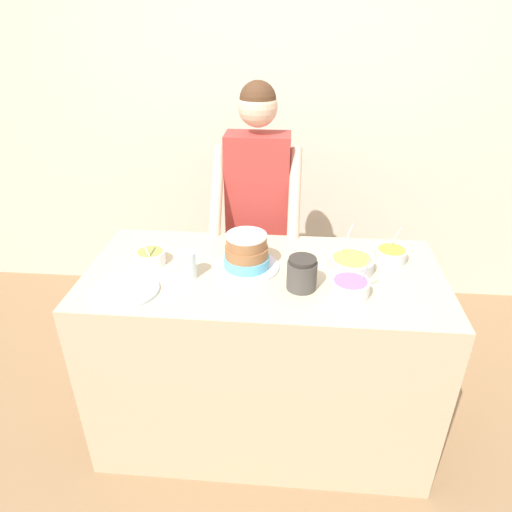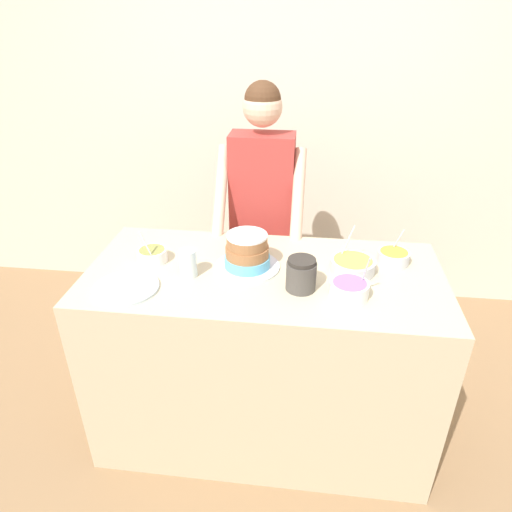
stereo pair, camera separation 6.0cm
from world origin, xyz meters
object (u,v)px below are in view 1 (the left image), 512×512
Objects in this scene: drinking_glass at (188,264)px; ceramic_plate at (126,290)px; frosting_bowl_purple at (350,287)px; stoneware_jar at (302,274)px; person_baker at (257,202)px; frosting_bowl_yellow at (351,263)px; frosting_bowl_orange at (391,254)px; frosting_bowl_olive at (151,256)px; cake at (247,253)px.

drinking_glass is 0.45× the size of ceramic_plate.
frosting_bowl_purple reaches higher than stoneware_jar.
person_baker is 8.46× the size of frosting_bowl_yellow.
person_baker reaches higher than frosting_bowl_yellow.
person_baker is 6.10× the size of ceramic_plate.
frosting_bowl_purple is 0.72× the size of ceramic_plate.
stoneware_jar reaches higher than drinking_glass.
drinking_glass is at bearing -170.24° from frosting_bowl_yellow.
frosting_bowl_orange is at bearing 17.81° from ceramic_plate.
frosting_bowl_purple is 0.99× the size of frosting_bowl_yellow.
frosting_bowl_yellow reaches higher than frosting_bowl_orange.
frosting_bowl_yellow is at bearing 9.76° from drinking_glass.
stoneware_jar is (0.48, -0.04, 0.01)m from drinking_glass.
person_baker is 9.66× the size of frosting_bowl_olive.
person_baker is at bearing 52.61° from frosting_bowl_olive.
frosting_bowl_olive is 1.09m from frosting_bowl_orange.
frosting_bowl_purple is (0.43, -0.76, -0.04)m from person_baker.
frosting_bowl_yellow is 1.33× the size of frosting_bowl_orange.
frosting_bowl_yellow reaches higher than frosting_bowl_olive.
cake is 1.48× the size of frosting_bowl_yellow.
frosting_bowl_yellow is at bearing 2.44° from cake.
frosting_bowl_yellow reaches higher than cake.
frosting_bowl_purple reaches higher than frosting_bowl_yellow.
cake is 1.07× the size of ceramic_plate.
frosting_bowl_olive is (-0.44, 0.01, -0.04)m from cake.
cake is at bearing -0.68° from frosting_bowl_olive.
cake is at bearing 157.38° from frosting_bowl_purple.
frosting_bowl_purple is 1.31× the size of frosting_bowl_orange.
drinking_glass is (-0.24, -0.10, -0.01)m from cake.
frosting_bowl_olive is 0.88× the size of frosting_bowl_yellow.
person_baker is 0.72m from drinking_glass.
stoneware_jar is (-0.22, -0.16, 0.03)m from frosting_bowl_yellow.
cake is at bearing -177.56° from frosting_bowl_yellow.
ceramic_plate is (-0.93, -0.25, -0.03)m from frosting_bowl_yellow.
drinking_glass is (-0.70, -0.12, 0.03)m from frosting_bowl_yellow.
person_baker is 11.90× the size of stoneware_jar.
stoneware_jar is at bearing -5.27° from drinking_glass.
frosting_bowl_olive is at bearing 151.57° from drinking_glass.
frosting_bowl_yellow is 0.72× the size of ceramic_plate.
frosting_bowl_purple reaches higher than frosting_bowl_olive.
frosting_bowl_yellow reaches higher than stoneware_jar.
drinking_glass is (-0.67, 0.08, 0.02)m from frosting_bowl_purple.
frosting_bowl_olive is 0.24m from ceramic_plate.
frosting_bowl_orange is 1.06× the size of stoneware_jar.
frosting_bowl_olive is at bearing 167.48° from stoneware_jar.
cake reaches higher than ceramic_plate.
ceramic_plate is (-0.23, -0.13, -0.06)m from drinking_glass.
cake is 1.69× the size of frosting_bowl_olive.
stoneware_jar is at bearing 169.46° from frosting_bowl_purple.
frosting_bowl_yellow is at bearing -50.34° from person_baker.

